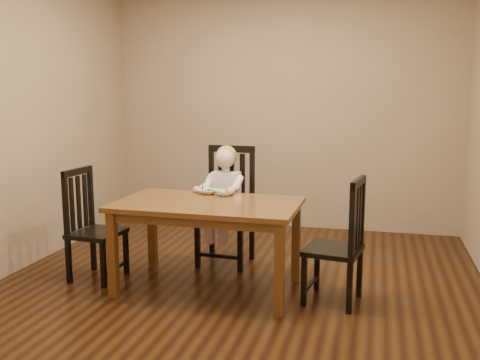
% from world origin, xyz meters
% --- Properties ---
extents(room, '(4.01, 4.01, 2.71)m').
position_xyz_m(room, '(0.00, 0.00, 1.35)').
color(room, '#3C220C').
rests_on(room, ground).
extents(dining_table, '(1.46, 0.89, 0.72)m').
position_xyz_m(dining_table, '(-0.21, -0.18, 0.64)').
color(dining_table, '#542B13').
rests_on(dining_table, room).
extents(chair_child, '(0.49, 0.47, 1.09)m').
position_xyz_m(chair_child, '(-0.25, 0.53, 0.52)').
color(chair_child, black).
rests_on(chair_child, room).
extents(chair_left, '(0.42, 0.44, 0.95)m').
position_xyz_m(chair_left, '(-1.25, -0.18, 0.45)').
color(chair_left, black).
rests_on(chair_left, room).
extents(chair_right, '(0.46, 0.47, 0.96)m').
position_xyz_m(chair_right, '(0.83, -0.21, 0.46)').
color(chair_right, black).
rests_on(chair_right, room).
extents(toddler, '(0.35, 0.44, 0.58)m').
position_xyz_m(toddler, '(-0.26, 0.48, 0.67)').
color(toddler, silver).
rests_on(toddler, chair_child).
extents(bowl_peas, '(0.17, 0.17, 0.04)m').
position_xyz_m(bowl_peas, '(-0.31, 0.13, 0.74)').
color(bowl_peas, white).
rests_on(bowl_peas, dining_table).
extents(bowl_veg, '(0.19, 0.19, 0.05)m').
position_xyz_m(bowl_veg, '(-0.16, 0.09, 0.74)').
color(bowl_veg, white).
rests_on(bowl_veg, dining_table).
extents(fork, '(0.05, 0.12, 0.05)m').
position_xyz_m(fork, '(-0.35, 0.11, 0.77)').
color(fork, silver).
rests_on(fork, bowl_peas).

